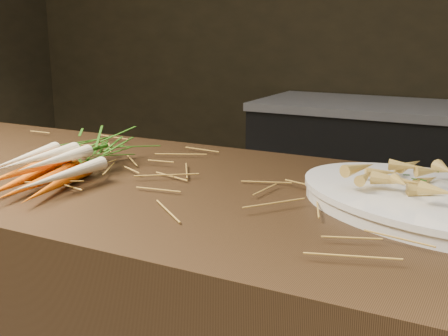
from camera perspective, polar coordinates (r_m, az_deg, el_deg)
The scene contains 5 objects.
back_counter at distance 2.92m, azimuth 21.00°, elevation -2.39°, with size 1.82×0.62×0.84m.
straw_bedding at distance 1.13m, azimuth -5.00°, elevation -1.01°, with size 1.40×0.60×0.02m, color olive, non-canonical shape.
root_veg_bunch at distance 1.22m, azimuth -14.78°, elevation 1.25°, with size 0.21×0.46×0.08m.
serving_platter at distance 1.01m, azimuth 20.45°, elevation -3.45°, with size 0.49×0.33×0.03m, color white, non-canonical shape.
roasted_veg_heap at distance 1.00m, azimuth 20.65°, elevation -1.22°, with size 0.24×0.18×0.05m, color olive, non-canonical shape.
Camera 1 is at (0.59, -0.62, 1.20)m, focal length 45.00 mm.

